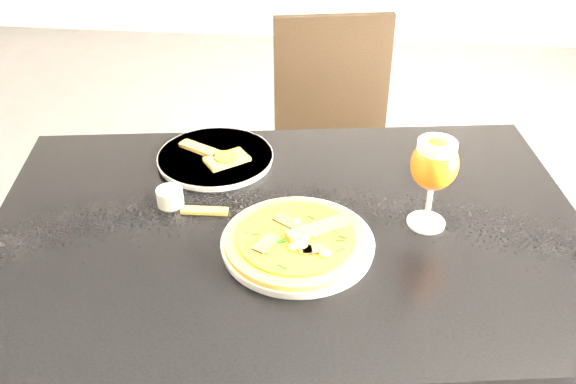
# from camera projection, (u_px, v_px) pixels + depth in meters

# --- Properties ---
(dining_table) EXTENTS (1.31, 0.97, 0.75)m
(dining_table) POSITION_uv_depth(u_px,v_px,m) (289.00, 260.00, 1.34)
(dining_table) COLOR black
(dining_table) RESTS_ON ground
(chair_far) EXTENTS (0.47, 0.47, 0.87)m
(chair_far) POSITION_uv_depth(u_px,v_px,m) (335.00, 143.00, 2.11)
(chair_far) COLOR black
(chair_far) RESTS_ON ground
(plate_main) EXTENTS (0.38, 0.38, 0.02)m
(plate_main) POSITION_uv_depth(u_px,v_px,m) (298.00, 244.00, 1.23)
(plate_main) COLOR silver
(plate_main) RESTS_ON dining_table
(pizza) EXTENTS (0.27, 0.27, 0.03)m
(pizza) POSITION_uv_depth(u_px,v_px,m) (297.00, 239.00, 1.21)
(pizza) COLOR olive
(pizza) RESTS_ON plate_main
(plate_second) EXTENTS (0.32, 0.32, 0.01)m
(plate_second) POSITION_uv_depth(u_px,v_px,m) (215.00, 158.00, 1.49)
(plate_second) COLOR silver
(plate_second) RESTS_ON dining_table
(crust_scraps) EXTENTS (0.18, 0.13, 0.01)m
(crust_scraps) POSITION_uv_depth(u_px,v_px,m) (218.00, 156.00, 1.48)
(crust_scraps) COLOR olive
(crust_scraps) RESTS_ON plate_second
(loose_crust) EXTENTS (0.10, 0.03, 0.01)m
(loose_crust) POSITION_uv_depth(u_px,v_px,m) (205.00, 211.00, 1.32)
(loose_crust) COLOR olive
(loose_crust) RESTS_ON dining_table
(sauce_cup) EXTENTS (0.06, 0.06, 0.04)m
(sauce_cup) POSITION_uv_depth(u_px,v_px,m) (170.00, 196.00, 1.34)
(sauce_cup) COLOR beige
(sauce_cup) RESTS_ON dining_table
(beer_glass) EXTENTS (0.09, 0.09, 0.19)m
(beer_glass) POSITION_uv_depth(u_px,v_px,m) (434.00, 165.00, 1.22)
(beer_glass) COLOR silver
(beer_glass) RESTS_ON dining_table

